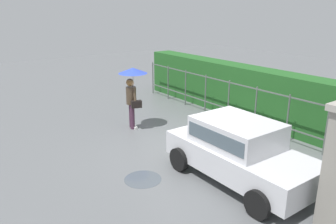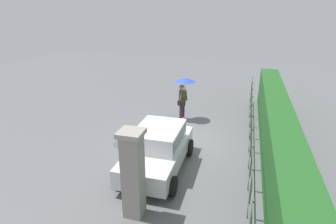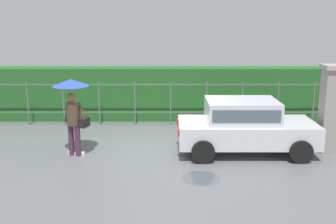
% 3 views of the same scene
% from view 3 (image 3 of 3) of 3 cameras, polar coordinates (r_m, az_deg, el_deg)
% --- Properties ---
extents(ground_plane, '(40.00, 40.00, 0.00)m').
position_cam_3_polar(ground_plane, '(11.38, 0.12, -5.39)').
color(ground_plane, slate).
extents(car, '(3.74, 1.87, 1.48)m').
position_cam_3_polar(car, '(11.14, 10.95, -1.73)').
color(car, silver).
rests_on(car, ground).
extents(pedestrian, '(0.96, 0.96, 2.07)m').
position_cam_3_polar(pedestrian, '(10.90, -13.25, 1.64)').
color(pedestrian, '#47283D').
rests_on(pedestrian, ground).
extents(gate_pillar, '(0.60, 0.60, 2.42)m').
position_cam_3_polar(gate_pillar, '(11.78, 22.21, 0.51)').
color(gate_pillar, gray).
rests_on(gate_pillar, ground).
extents(fence_section, '(12.39, 0.05, 1.50)m').
position_cam_3_polar(fence_section, '(13.84, 0.54, 1.50)').
color(fence_section, '#59605B').
rests_on(fence_section, ground).
extents(hedge_row, '(13.34, 0.90, 1.90)m').
position_cam_3_polar(hedge_row, '(14.66, 0.52, 2.65)').
color(hedge_row, '#235B23').
rests_on(hedge_row, ground).
extents(puddle_near, '(0.91, 0.91, 0.00)m').
position_cam_3_polar(puddle_near, '(9.47, 4.82, -9.35)').
color(puddle_near, '#4C545B').
rests_on(puddle_near, ground).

